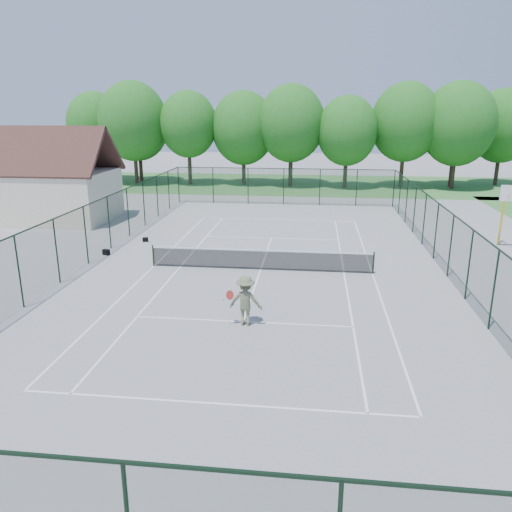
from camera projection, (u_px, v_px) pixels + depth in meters
The scene contains 11 objects.
ground at pixel (261, 270), 24.90m from camera, with size 140.00×140.00×0.00m, color gray.
grass_far at pixel (290, 184), 53.48m from camera, with size 80.00×16.00×0.01m, color #407E39.
court_lines at pixel (261, 270), 24.89m from camera, with size 11.05×23.85×0.01m.
tennis_net at pixel (261, 259), 24.73m from camera, with size 11.08×0.08×1.10m.
fence_enclosure at pixel (261, 240), 24.45m from camera, with size 18.05×36.05×3.02m.
utility_building at pixel (52, 177), 35.32m from camera, with size 8.60×6.27×6.63m.
tree_line_far at pixel (292, 126), 51.79m from camera, with size 39.40×6.40×9.70m.
basketball_goal at pixel (507, 203), 28.36m from camera, with size 1.20×1.43×3.65m.
sports_bag_a at pixel (106, 252), 27.41m from camera, with size 0.38×0.23×0.30m, color black.
sports_bag_b at pixel (145, 240), 30.15m from camera, with size 0.33×0.20×0.26m, color black.
tennis_player at pixel (246, 301), 18.30m from camera, with size 1.99×0.84×1.89m.
Camera 1 is at (2.51, -23.56, 7.69)m, focal length 35.00 mm.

